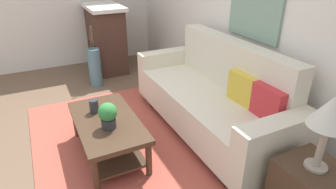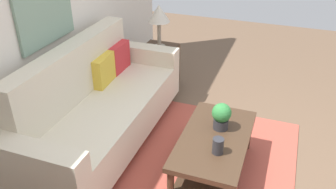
{
  "view_description": "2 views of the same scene",
  "coord_description": "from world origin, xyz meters",
  "views": [
    {
      "loc": [
        2.64,
        -0.27,
        1.92
      ],
      "look_at": [
        0.24,
        0.91,
        0.6
      ],
      "focal_mm": 30.19,
      "sensor_mm": 36.0,
      "label": 1
    },
    {
      "loc": [
        -2.38,
        -0.22,
        2.35
      ],
      "look_at": [
        0.46,
        0.81,
        0.61
      ],
      "focal_mm": 37.63,
      "sensor_mm": 36.0,
      "label": 2
    }
  ],
  "objects": [
    {
      "name": "ground_plane",
      "position": [
        0.0,
        0.0,
        0.0
      ],
      "size": [
        9.78,
        9.78,
        0.0
      ],
      "primitive_type": "plane",
      "color": "brown"
    },
    {
      "name": "wall_back",
      "position": [
        0.0,
        2.02,
        1.35
      ],
      "size": [
        5.78,
        0.1,
        2.7
      ],
      "primitive_type": "cube",
      "color": "silver",
      "rests_on": "ground_plane"
    },
    {
      "name": "area_rug",
      "position": [
        0.0,
        0.5,
        0.01
      ],
      "size": [
        2.57,
        2.01,
        0.01
      ],
      "primitive_type": "cube",
      "color": "#B24C3D",
      "rests_on": "ground_plane"
    },
    {
      "name": "couch",
      "position": [
        0.24,
        1.48,
        0.43
      ],
      "size": [
        2.28,
        0.84,
        1.08
      ],
      "color": "beige",
      "rests_on": "ground_plane"
    },
    {
      "name": "throw_pillow_mustard",
      "position": [
        0.6,
        1.61,
        0.68
      ],
      "size": [
        0.37,
        0.14,
        0.32
      ],
      "primitive_type": "cube",
      "rotation": [
        0.0,
        0.0,
        0.05
      ],
      "color": "gold",
      "rests_on": "couch"
    },
    {
      "name": "throw_pillow_crimson",
      "position": [
        0.96,
        1.61,
        0.68
      ],
      "size": [
        0.36,
        0.13,
        0.32
      ],
      "primitive_type": "cube",
      "rotation": [
        0.0,
        0.0,
        -0.02
      ],
      "color": "red",
      "rests_on": "couch"
    },
    {
      "name": "coffee_table",
      "position": [
        0.17,
        0.25,
        0.31
      ],
      "size": [
        1.1,
        0.6,
        0.43
      ],
      "color": "#422D1E",
      "rests_on": "ground_plane"
    },
    {
      "name": "tabletop_vase",
      "position": [
        -0.04,
        0.18,
        0.5
      ],
      "size": [
        0.1,
        0.1,
        0.15
      ],
      "primitive_type": "cylinder",
      "color": "#2D2D33",
      "rests_on": "coffee_table"
    },
    {
      "name": "potted_plant_tabletop",
      "position": [
        0.32,
        0.24,
        0.57
      ],
      "size": [
        0.18,
        0.18,
        0.26
      ],
      "color": "#2D2D33",
      "rests_on": "coffee_table"
    },
    {
      "name": "table_lamp",
      "position": [
        1.69,
        1.38,
        0.99
      ],
      "size": [
        0.28,
        0.28,
        0.57
      ],
      "color": "gray",
      "rests_on": "side_table"
    },
    {
      "name": "fireplace",
      "position": [
        -2.34,
        0.94,
        0.59
      ],
      "size": [
        1.02,
        0.58,
        1.16
      ],
      "color": "#472D23",
      "rests_on": "ground_plane"
    },
    {
      "name": "floor_vase",
      "position": [
        -1.69,
        0.55,
        0.31
      ],
      "size": [
        0.2,
        0.2,
        0.61
      ],
      "primitive_type": "cylinder",
      "color": "slate",
      "rests_on": "ground_plane"
    },
    {
      "name": "floor_vase_branch_a",
      "position": [
        -1.67,
        0.55,
        0.79
      ],
      "size": [
        0.02,
        0.05,
        0.36
      ],
      "primitive_type": "cylinder",
      "rotation": [
        -0.09,
        -0.03,
        0.0
      ],
      "color": "brown",
      "rests_on": "floor_vase"
    },
    {
      "name": "floor_vase_branch_b",
      "position": [
        -1.7,
        0.57,
        0.79
      ],
      "size": [
        0.05,
        0.02,
        0.36
      ],
      "primitive_type": "cylinder",
      "rotation": [
        0.01,
        -0.1,
        0.0
      ],
      "color": "brown",
      "rests_on": "floor_vase"
    },
    {
      "name": "floor_vase_branch_c",
      "position": [
        -1.7,
        0.54,
        0.79
      ],
      "size": [
        0.02,
        0.05,
        0.36
      ],
      "primitive_type": "cylinder",
      "rotation": [
        -0.09,
        0.03,
        0.0
      ],
      "color": "brown",
      "rests_on": "floor_vase"
    },
    {
      "name": "framed_painting",
      "position": [
        0.24,
        1.95,
        1.45
      ],
      "size": [
        0.78,
        0.03,
        0.74
      ],
      "primitive_type": "cube",
      "color": "gray"
    }
  ]
}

